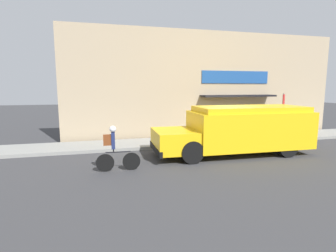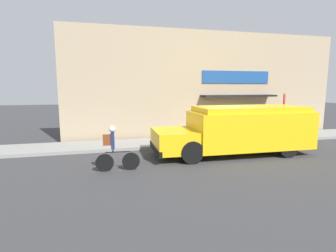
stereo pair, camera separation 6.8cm
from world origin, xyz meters
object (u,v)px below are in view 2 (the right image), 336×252
Objects in this scene: cyclist at (114,148)px; school_bus at (240,129)px; stop_sign_post at (284,108)px; trash_bin at (282,126)px.

school_bus is at bearing 13.74° from cyclist.
trash_bin is at bearing 53.48° from stop_sign_post.
school_bus is 4.64m from stop_sign_post.
stop_sign_post is 1.70m from trash_bin.
stop_sign_post is (3.94, 2.35, 0.65)m from school_bus.
school_bus is 5.39m from cyclist.
stop_sign_post is at bearing -126.52° from trash_bin.
cyclist is at bearing -159.79° from stop_sign_post.
cyclist is (-5.28, -1.05, -0.28)m from school_bus.
cyclist is 0.66× the size of stop_sign_post.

